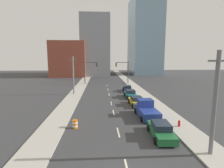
# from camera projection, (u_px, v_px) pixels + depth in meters

# --- Properties ---
(sidewalk_left) EXTENTS (2.98, 95.83, 0.12)m
(sidewalk_left) POSITION_uv_depth(u_px,v_px,m) (84.00, 81.00, 57.10)
(sidewalk_left) COLOR #ADA89E
(sidewalk_left) RESTS_ON ground
(sidewalk_right) EXTENTS (2.98, 95.83, 0.12)m
(sidewalk_right) POSITION_uv_depth(u_px,v_px,m) (128.00, 81.00, 58.04)
(sidewalk_right) COLOR #ADA89E
(sidewalk_right) RESTS_ON ground
(lane_stripe_at_8m) EXTENTS (0.16, 2.40, 0.01)m
(lane_stripe_at_8m) POSITION_uv_depth(u_px,v_px,m) (118.00, 132.00, 18.32)
(lane_stripe_at_8m) COLOR beige
(lane_stripe_at_8m) RESTS_ON ground
(lane_stripe_at_15m) EXTENTS (0.16, 2.40, 0.01)m
(lane_stripe_at_15m) POSITION_uv_depth(u_px,v_px,m) (114.00, 112.00, 24.92)
(lane_stripe_at_15m) COLOR beige
(lane_stripe_at_15m) RESTS_ON ground
(lane_stripe_at_20m) EXTENTS (0.16, 2.40, 0.01)m
(lane_stripe_at_20m) POSITION_uv_depth(u_px,v_px,m) (111.00, 103.00, 29.94)
(lane_stripe_at_20m) COLOR beige
(lane_stripe_at_20m) RESTS_ON ground
(lane_stripe_at_27m) EXTENTS (0.16, 2.40, 0.01)m
(lane_stripe_at_27m) POSITION_uv_depth(u_px,v_px,m) (109.00, 94.00, 37.13)
(lane_stripe_at_27m) COLOR beige
(lane_stripe_at_27m) RESTS_ON ground
(lane_stripe_at_33m) EXTENTS (0.16, 2.40, 0.01)m
(lane_stripe_at_33m) POSITION_uv_depth(u_px,v_px,m) (108.00, 89.00, 43.02)
(lane_stripe_at_33m) COLOR beige
(lane_stripe_at_33m) RESTS_ON ground
(lane_stripe_at_39m) EXTENTS (0.16, 2.40, 0.01)m
(lane_stripe_at_39m) POSITION_uv_depth(u_px,v_px,m) (107.00, 86.00, 48.98)
(lane_stripe_at_39m) COLOR beige
(lane_stripe_at_39m) RESTS_ON ground
(building_brick_left) EXTENTS (14.00, 16.00, 14.29)m
(building_brick_left) POSITION_uv_depth(u_px,v_px,m) (70.00, 59.00, 74.29)
(building_brick_left) COLOR brown
(building_brick_left) RESTS_ON ground
(building_office_center) EXTENTS (12.00, 20.00, 25.15)m
(building_office_center) POSITION_uv_depth(u_px,v_px,m) (96.00, 47.00, 78.14)
(building_office_center) COLOR gray
(building_office_center) RESTS_ON ground
(building_glass_right) EXTENTS (13.00, 20.00, 35.29)m
(building_glass_right) POSITION_uv_depth(u_px,v_px,m) (144.00, 37.00, 82.84)
(building_glass_right) COLOR #7A9EB7
(building_glass_right) RESTS_ON ground
(traffic_signal_left) EXTENTS (3.86, 0.35, 6.76)m
(traffic_signal_left) POSITION_uv_depth(u_px,v_px,m) (88.00, 70.00, 51.12)
(traffic_signal_left) COLOR #38383D
(traffic_signal_left) RESTS_ON ground
(traffic_signal_right) EXTENTS (3.86, 0.35, 6.76)m
(traffic_signal_right) POSITION_uv_depth(u_px,v_px,m) (125.00, 69.00, 51.83)
(traffic_signal_right) COLOR #38383D
(traffic_signal_right) RESTS_ON ground
(utility_pole_right_near) EXTENTS (1.60, 0.32, 8.32)m
(utility_pole_right_near) POSITION_uv_depth(u_px,v_px,m) (215.00, 103.00, 13.41)
(utility_pole_right_near) COLOR slate
(utility_pole_right_near) RESTS_ON ground
(utility_pole_left_mid) EXTENTS (1.60, 0.32, 8.05)m
(utility_pole_left_mid) POSITION_uv_depth(u_px,v_px,m) (73.00, 75.00, 36.63)
(utility_pole_left_mid) COLOR slate
(utility_pole_left_mid) RESTS_ON ground
(traffic_barrel) EXTENTS (0.56, 0.56, 0.95)m
(traffic_barrel) POSITION_uv_depth(u_px,v_px,m) (75.00, 124.00, 19.31)
(traffic_barrel) COLOR orange
(traffic_barrel) RESTS_ON ground
(fire_hydrant) EXTENTS (0.26, 0.26, 0.84)m
(fire_hydrant) POSITION_uv_depth(u_px,v_px,m) (179.00, 124.00, 19.55)
(fire_hydrant) COLOR red
(fire_hydrant) RESTS_ON ground
(sedan_green) EXTENTS (2.27, 4.81, 1.47)m
(sedan_green) POSITION_uv_depth(u_px,v_px,m) (161.00, 130.00, 17.21)
(sedan_green) COLOR #1E6033
(sedan_green) RESTS_ON ground
(pickup_truck_blue) EXTENTS (2.60, 5.33, 2.20)m
(pickup_truck_blue) POSITION_uv_depth(u_px,v_px,m) (146.00, 110.00, 23.12)
(pickup_truck_blue) COLOR navy
(pickup_truck_blue) RESTS_ON ground
(sedan_yellow) EXTENTS (2.32, 4.71, 1.42)m
(sedan_yellow) POSITION_uv_depth(u_px,v_px,m) (137.00, 101.00, 28.74)
(sedan_yellow) COLOR gold
(sedan_yellow) RESTS_ON ground
(sedan_teal) EXTENTS (2.23, 4.57, 1.53)m
(sedan_teal) POSITION_uv_depth(u_px,v_px,m) (130.00, 94.00, 34.29)
(sedan_teal) COLOR #196B75
(sedan_teal) RESTS_ON ground
(sedan_navy) EXTENTS (2.11, 4.50, 1.39)m
(sedan_navy) POSITION_uv_depth(u_px,v_px,m) (127.00, 89.00, 40.54)
(sedan_navy) COLOR #141E47
(sedan_navy) RESTS_ON ground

